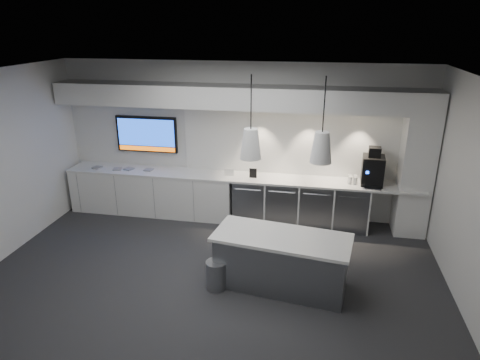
% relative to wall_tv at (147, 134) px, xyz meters
% --- Properties ---
extents(floor, '(7.00, 7.00, 0.00)m').
position_rel_wall_tv_xyz_m(floor, '(1.90, -2.45, -1.56)').
color(floor, '#29292B').
rests_on(floor, ground).
extents(ceiling, '(7.00, 7.00, 0.00)m').
position_rel_wall_tv_xyz_m(ceiling, '(1.90, -2.45, 1.44)').
color(ceiling, black).
rests_on(ceiling, wall_back).
extents(wall_back, '(7.00, 0.00, 7.00)m').
position_rel_wall_tv_xyz_m(wall_back, '(1.90, 0.05, -0.06)').
color(wall_back, silver).
rests_on(wall_back, floor).
extents(wall_front, '(7.00, 0.00, 7.00)m').
position_rel_wall_tv_xyz_m(wall_front, '(1.90, -4.95, -0.06)').
color(wall_front, silver).
rests_on(wall_front, floor).
extents(wall_right, '(0.00, 7.00, 7.00)m').
position_rel_wall_tv_xyz_m(wall_right, '(5.40, -2.45, -0.06)').
color(wall_right, silver).
rests_on(wall_right, floor).
extents(back_counter, '(6.80, 0.65, 0.04)m').
position_rel_wall_tv_xyz_m(back_counter, '(1.90, -0.27, -0.68)').
color(back_counter, white).
rests_on(back_counter, left_base_cabinets).
extents(left_base_cabinets, '(3.30, 0.63, 0.86)m').
position_rel_wall_tv_xyz_m(left_base_cabinets, '(0.15, -0.27, -1.13)').
color(left_base_cabinets, white).
rests_on(left_base_cabinets, floor).
extents(fridge_unit_a, '(0.60, 0.61, 0.85)m').
position_rel_wall_tv_xyz_m(fridge_unit_a, '(2.15, -0.27, -1.13)').
color(fridge_unit_a, gray).
rests_on(fridge_unit_a, floor).
extents(fridge_unit_b, '(0.60, 0.61, 0.85)m').
position_rel_wall_tv_xyz_m(fridge_unit_b, '(2.78, -0.27, -1.13)').
color(fridge_unit_b, gray).
rests_on(fridge_unit_b, floor).
extents(fridge_unit_c, '(0.60, 0.61, 0.85)m').
position_rel_wall_tv_xyz_m(fridge_unit_c, '(3.41, -0.27, -1.13)').
color(fridge_unit_c, gray).
rests_on(fridge_unit_c, floor).
extents(fridge_unit_d, '(0.60, 0.61, 0.85)m').
position_rel_wall_tv_xyz_m(fridge_unit_d, '(4.04, -0.27, -1.13)').
color(fridge_unit_d, gray).
rests_on(fridge_unit_d, floor).
extents(backsplash, '(4.60, 0.03, 1.30)m').
position_rel_wall_tv_xyz_m(backsplash, '(3.10, 0.03, -0.01)').
color(backsplash, white).
rests_on(backsplash, wall_back).
extents(soffit, '(6.90, 0.60, 0.40)m').
position_rel_wall_tv_xyz_m(soffit, '(1.90, -0.25, 0.84)').
color(soffit, white).
rests_on(soffit, wall_back).
extents(column, '(0.55, 0.55, 2.60)m').
position_rel_wall_tv_xyz_m(column, '(5.10, -0.25, -0.26)').
color(column, white).
rests_on(column, floor).
extents(wall_tv, '(1.25, 0.07, 0.72)m').
position_rel_wall_tv_xyz_m(wall_tv, '(0.00, 0.00, 0.00)').
color(wall_tv, black).
rests_on(wall_tv, wall_back).
extents(island, '(2.04, 1.10, 0.82)m').
position_rel_wall_tv_xyz_m(island, '(2.95, -2.41, -1.15)').
color(island, gray).
rests_on(island, floor).
extents(bin, '(0.39, 0.39, 0.43)m').
position_rel_wall_tv_xyz_m(bin, '(2.04, -2.64, -1.34)').
color(bin, gray).
rests_on(bin, floor).
extents(coffee_machine, '(0.40, 0.57, 0.69)m').
position_rel_wall_tv_xyz_m(coffee_machine, '(4.37, -0.25, -0.38)').
color(coffee_machine, black).
rests_on(coffee_machine, back_counter).
extents(sign_black, '(0.14, 0.02, 0.18)m').
position_rel_wall_tv_xyz_m(sign_black, '(2.21, -0.32, -0.57)').
color(sign_black, black).
rests_on(sign_black, back_counter).
extents(sign_white, '(0.18, 0.05, 0.14)m').
position_rel_wall_tv_xyz_m(sign_white, '(1.74, -0.31, -0.59)').
color(sign_white, white).
rests_on(sign_white, back_counter).
extents(cup_cluster, '(0.16, 0.16, 0.14)m').
position_rel_wall_tv_xyz_m(cup_cluster, '(4.04, -0.27, -0.59)').
color(cup_cluster, white).
rests_on(cup_cluster, back_counter).
extents(tray_a, '(0.19, 0.19, 0.02)m').
position_rel_wall_tv_xyz_m(tray_a, '(-0.97, -0.34, -0.65)').
color(tray_a, gray).
rests_on(tray_a, back_counter).
extents(tray_b, '(0.20, 0.20, 0.02)m').
position_rel_wall_tv_xyz_m(tray_b, '(-0.53, -0.35, -0.65)').
color(tray_b, gray).
rests_on(tray_b, back_counter).
extents(tray_c, '(0.20, 0.20, 0.02)m').
position_rel_wall_tv_xyz_m(tray_c, '(-0.31, -0.30, -0.65)').
color(tray_c, gray).
rests_on(tray_c, back_counter).
extents(tray_d, '(0.17, 0.17, 0.02)m').
position_rel_wall_tv_xyz_m(tray_d, '(0.10, -0.28, -0.65)').
color(tray_d, gray).
rests_on(tray_d, back_counter).
extents(pendant_left, '(0.29, 0.29, 1.11)m').
position_rel_wall_tv_xyz_m(pendant_left, '(2.49, -2.41, 0.59)').
color(pendant_left, white).
rests_on(pendant_left, ceiling).
extents(pendant_right, '(0.29, 0.29, 1.11)m').
position_rel_wall_tv_xyz_m(pendant_right, '(3.42, -2.41, 0.59)').
color(pendant_right, white).
rests_on(pendant_right, ceiling).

